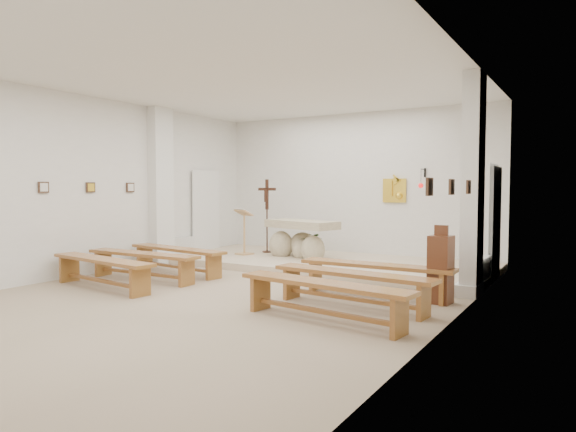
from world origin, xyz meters
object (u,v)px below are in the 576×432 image
Objects in this scene: bench_left_front at (177,254)px; bench_left_second at (142,259)px; crucifix_stand at (267,210)px; bench_right_third at (323,292)px; bench_left_third at (102,266)px; bench_right_front at (376,272)px; altar at (301,242)px; lectern at (244,232)px; bench_right_second at (352,281)px; donation_pedestal at (441,269)px.

bench_left_second is at bearing -82.39° from bench_left_front.
bench_right_third is at bearing -41.47° from crucifix_stand.
bench_right_front is at bearing 30.53° from bench_left_third.
altar is at bearing 65.02° from bench_left_second.
bench_left_third is at bearing -172.41° from bench_right_third.
lectern reaches higher than bench_right_front.
altar is 1.74× the size of lectern.
crucifix_stand is at bearing 137.82° from bench_right_third.
altar reaches higher than bench_right_front.
bench_right_second and bench_left_third have the same top height.
bench_right_front is at bearing 11.27° from bench_left_second.
bench_left_third is (-4.20, -0.90, 0.00)m from bench_right_second.
bench_right_front is (4.20, 0.00, 0.00)m from bench_left_front.
bench_left_front is at bearing 164.27° from bench_right_third.
bench_left_second is (-0.32, -3.67, -0.78)m from crucifix_stand.
altar is 3.62m from bench_left_second.
bench_left_third is (-0.32, -4.58, -0.78)m from crucifix_stand.
lectern is at bearing -101.10° from crucifix_stand.
crucifix_stand is 3.77m from bench_left_second.
donation_pedestal is 5.52m from bench_left_third.
bench_left_front is 1.00× the size of bench_right_third.
donation_pedestal is 0.47× the size of bench_right_front.
bench_right_front is (2.72, -2.40, -0.11)m from altar.
bench_right_second is at bearing -4.55° from bench_left_front.
crucifix_stand is (0.22, 0.64, 0.49)m from lectern.
bench_right_front is 0.90m from bench_right_second.
bench_left_front is 1.01× the size of bench_right_front.
lectern is 0.44× the size of bench_left_third.
crucifix_stand is 0.72× the size of bench_right_front.
altar reaches higher than bench_right_third.
bench_left_second and bench_left_third have the same top height.
lectern is 0.44× the size of bench_left_second.
bench_right_third is at bearing 7.21° from bench_left_third.
bench_left_third is at bearing -92.72° from altar.
bench_left_front is at bearing 179.42° from bench_right_front.
bench_left_second is at bearing -174.58° from bench_right_second.
crucifix_stand reaches higher than lectern.
lectern is 0.44× the size of bench_right_front.
bench_right_front is (-1.00, -0.04, -0.12)m from donation_pedestal.
bench_right_third is at bearing -84.58° from bench_right_second.
crucifix_stand reaches higher than bench_right_third.
bench_right_third is (3.87, -4.58, -0.78)m from crucifix_stand.
bench_left_front is (-0.10, -2.13, -0.30)m from lectern.
altar is 4.46m from bench_left_third.
bench_left_second is 0.99× the size of bench_right_third.
lectern is 0.83m from crucifix_stand.
bench_right_second is (0.00, -0.90, 0.00)m from bench_right_front.
lectern is at bearing -152.34° from altar.
bench_right_second is at bearing -0.89° from bench_left_second.
crucifix_stand is 1.52× the size of donation_pedestal.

